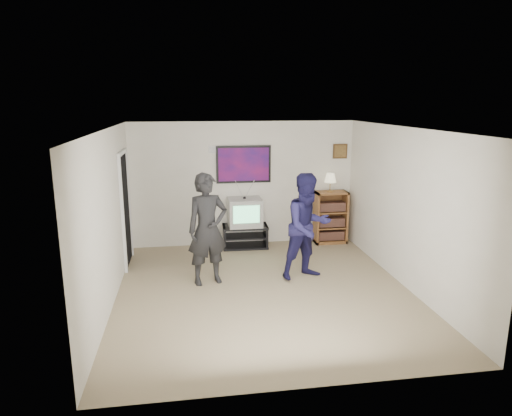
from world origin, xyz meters
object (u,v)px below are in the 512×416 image
object	(u,v)px
crt_television	(245,212)
media_stand	(245,236)
bookshelf	(330,217)
person_short	(308,226)
person_tall	(208,229)

from	to	relation	value
crt_television	media_stand	bearing A→B (deg)	-0.99
bookshelf	media_stand	bearing A→B (deg)	-178.40
person_short	media_stand	bearing A→B (deg)	97.12
media_stand	person_tall	world-z (taller)	person_tall
crt_television	bookshelf	size ratio (longest dim) A/B	0.61
media_stand	crt_television	world-z (taller)	crt_television
crt_television	bookshelf	xyz separation A→B (m)	(1.80, 0.05, -0.19)
person_tall	media_stand	bearing A→B (deg)	49.41
person_tall	person_short	bearing A→B (deg)	-15.90
crt_television	person_tall	xyz separation A→B (m)	(-0.82, -1.75, 0.17)
media_stand	bookshelf	bearing A→B (deg)	3.53
media_stand	person_short	bearing A→B (deg)	-63.32
media_stand	bookshelf	size ratio (longest dim) A/B	0.85
bookshelf	person_short	size ratio (longest dim) A/B	0.61
media_stand	person_tall	distance (m)	2.05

